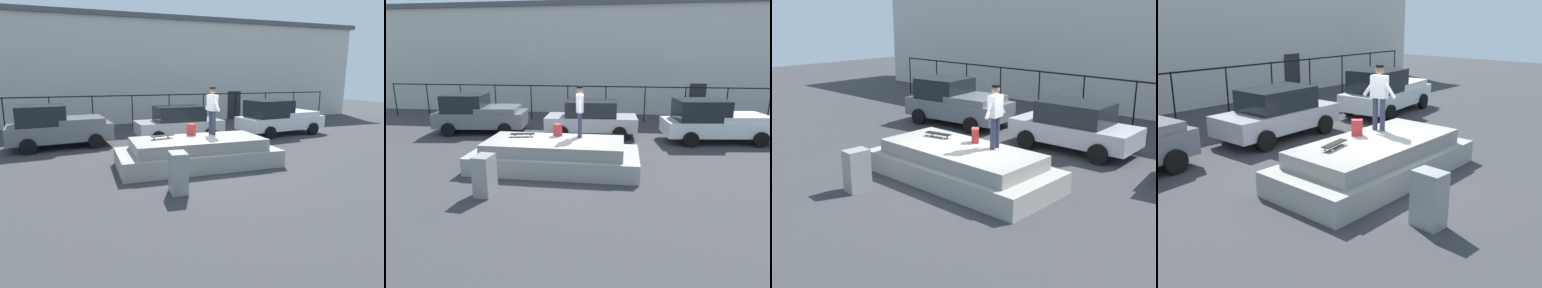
# 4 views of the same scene
# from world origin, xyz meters

# --- Properties ---
(ground_plane) EXTENTS (60.00, 60.00, 0.00)m
(ground_plane) POSITION_xyz_m (0.00, 0.00, 0.00)
(ground_plane) COLOR #38383A
(concrete_ledge) EXTENTS (5.50, 2.44, 0.97)m
(concrete_ledge) POSITION_xyz_m (-0.12, -0.15, 0.44)
(concrete_ledge) COLOR #9E9B93
(concrete_ledge) RESTS_ON ground_plane
(skateboarder) EXTENTS (0.30, 0.97, 1.72)m
(skateboarder) POSITION_xyz_m (0.63, 0.39, 1.96)
(skateboarder) COLOR #2D334C
(skateboarder) RESTS_ON concrete_ledge
(skateboard) EXTENTS (0.84, 0.36, 0.12)m
(skateboard) POSITION_xyz_m (-1.31, 0.14, 1.07)
(skateboard) COLOR black
(skateboard) RESTS_ON concrete_ledge
(backpack) EXTENTS (0.34, 0.34, 0.41)m
(backpack) POSITION_xyz_m (-0.15, 0.47, 1.17)
(backpack) COLOR red
(backpack) RESTS_ON concrete_ledge
(car_silver_sedan_mid) EXTENTS (4.26, 2.16, 1.65)m
(car_silver_sedan_mid) POSITION_xyz_m (0.63, 4.58, 0.84)
(car_silver_sedan_mid) COLOR #B7B7BC
(car_silver_sedan_mid) RESTS_ON ground_plane
(car_white_pickup_far) EXTENTS (4.85, 2.52, 1.84)m
(car_white_pickup_far) POSITION_xyz_m (6.03, 4.25, 0.91)
(car_white_pickup_far) COLOR white
(car_white_pickup_far) RESTS_ON ground_plane
(utility_box) EXTENTS (0.48, 0.63, 1.12)m
(utility_box) POSITION_xyz_m (-1.54, -2.55, 0.56)
(utility_box) COLOR gray
(utility_box) RESTS_ON ground_plane
(fence_row) EXTENTS (24.06, 0.06, 2.02)m
(fence_row) POSITION_xyz_m (-0.00, 8.17, 1.40)
(fence_row) COLOR black
(fence_row) RESTS_ON ground_plane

